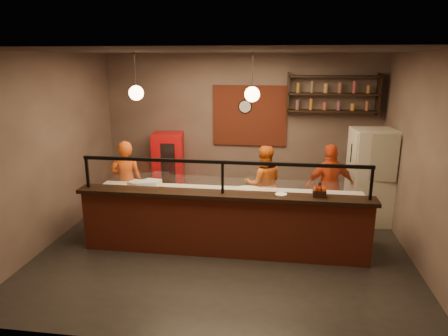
# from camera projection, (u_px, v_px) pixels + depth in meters

# --- Properties ---
(floor) EXTENTS (6.00, 6.00, 0.00)m
(floor) POSITION_uv_depth(u_px,v_px,m) (225.00, 246.00, 6.81)
(floor) COLOR black
(floor) RESTS_ON ground
(ceiling) EXTENTS (6.00, 6.00, 0.00)m
(ceiling) POSITION_uv_depth(u_px,v_px,m) (225.00, 51.00, 5.96)
(ceiling) COLOR #342C28
(ceiling) RESTS_ON wall_back
(wall_back) EXTENTS (6.00, 0.00, 6.00)m
(wall_back) POSITION_uv_depth(u_px,v_px,m) (240.00, 129.00, 8.77)
(wall_back) COLOR #745F55
(wall_back) RESTS_ON floor
(wall_left) EXTENTS (0.00, 5.00, 5.00)m
(wall_left) POSITION_uv_depth(u_px,v_px,m) (51.00, 150.00, 6.78)
(wall_left) COLOR #745F55
(wall_left) RESTS_ON floor
(wall_right) EXTENTS (0.00, 5.00, 5.00)m
(wall_right) POSITION_uv_depth(u_px,v_px,m) (423.00, 162.00, 5.99)
(wall_right) COLOR #745F55
(wall_right) RESTS_ON floor
(wall_front) EXTENTS (6.00, 0.00, 6.00)m
(wall_front) POSITION_uv_depth(u_px,v_px,m) (192.00, 212.00, 4.00)
(wall_front) COLOR #745F55
(wall_front) RESTS_ON floor
(brick_patch) EXTENTS (1.60, 0.04, 1.30)m
(brick_patch) POSITION_uv_depth(u_px,v_px,m) (250.00, 116.00, 8.64)
(brick_patch) COLOR maroon
(brick_patch) RESTS_ON wall_back
(service_counter) EXTENTS (4.60, 0.25, 1.00)m
(service_counter) POSITION_uv_depth(u_px,v_px,m) (223.00, 226.00, 6.39)
(service_counter) COLOR maroon
(service_counter) RESTS_ON floor
(counter_ledge) EXTENTS (4.70, 0.37, 0.06)m
(counter_ledge) POSITION_uv_depth(u_px,v_px,m) (223.00, 195.00, 6.25)
(counter_ledge) COLOR black
(counter_ledge) RESTS_ON service_counter
(worktop_cabinet) EXTENTS (4.60, 0.75, 0.85)m
(worktop_cabinet) POSITION_uv_depth(u_px,v_px,m) (227.00, 219.00, 6.88)
(worktop_cabinet) COLOR gray
(worktop_cabinet) RESTS_ON floor
(worktop) EXTENTS (4.60, 0.75, 0.05)m
(worktop) POSITION_uv_depth(u_px,v_px,m) (227.00, 194.00, 6.77)
(worktop) COLOR silver
(worktop) RESTS_ON worktop_cabinet
(sneeze_guard) EXTENTS (4.50, 0.05, 0.52)m
(sneeze_guard) POSITION_uv_depth(u_px,v_px,m) (223.00, 174.00, 6.16)
(sneeze_guard) COLOR white
(sneeze_guard) RESTS_ON counter_ledge
(wall_shelving) EXTENTS (1.84, 0.28, 0.85)m
(wall_shelving) POSITION_uv_depth(u_px,v_px,m) (333.00, 94.00, 8.14)
(wall_shelving) COLOR black
(wall_shelving) RESTS_ON wall_back
(wall_clock) EXTENTS (0.30, 0.04, 0.30)m
(wall_clock) POSITION_uv_depth(u_px,v_px,m) (245.00, 107.00, 8.59)
(wall_clock) COLOR black
(wall_clock) RESTS_ON wall_back
(pendant_left) EXTENTS (0.24, 0.24, 0.77)m
(pendant_left) POSITION_uv_depth(u_px,v_px,m) (136.00, 93.00, 6.52)
(pendant_left) COLOR black
(pendant_left) RESTS_ON ceiling
(pendant_right) EXTENTS (0.24, 0.24, 0.77)m
(pendant_right) POSITION_uv_depth(u_px,v_px,m) (252.00, 94.00, 6.27)
(pendant_right) COLOR black
(pendant_right) RESTS_ON ceiling
(cook_left) EXTENTS (0.67, 0.53, 1.60)m
(cook_left) POSITION_uv_depth(u_px,v_px,m) (127.00, 181.00, 7.72)
(cook_left) COLOR #EC5916
(cook_left) RESTS_ON floor
(cook_mid) EXTENTS (0.84, 0.72, 1.52)m
(cook_mid) POSITION_uv_depth(u_px,v_px,m) (264.00, 184.00, 7.66)
(cook_mid) COLOR #D75D14
(cook_mid) RESTS_ON floor
(cook_right) EXTENTS (1.00, 0.60, 1.60)m
(cook_right) POSITION_uv_depth(u_px,v_px,m) (330.00, 187.00, 7.40)
(cook_right) COLOR red
(cook_right) RESTS_ON floor
(fridge) EXTENTS (0.84, 0.79, 1.83)m
(fridge) POSITION_uv_depth(u_px,v_px,m) (370.00, 177.00, 7.60)
(fridge) COLOR beige
(fridge) RESTS_ON floor
(red_cooler) EXTENTS (0.74, 0.70, 1.53)m
(red_cooler) POSITION_uv_depth(u_px,v_px,m) (169.00, 167.00, 8.87)
(red_cooler) COLOR #BA0C0F
(red_cooler) RESTS_ON floor
(pizza_dough) EXTENTS (0.68, 0.68, 0.01)m
(pizza_dough) POSITION_uv_depth(u_px,v_px,m) (248.00, 191.00, 6.84)
(pizza_dough) COLOR beige
(pizza_dough) RESTS_ON worktop
(prep_tub_a) EXTENTS (0.31, 0.26, 0.14)m
(prep_tub_a) POSITION_uv_depth(u_px,v_px,m) (152.00, 184.00, 7.00)
(prep_tub_a) COLOR white
(prep_tub_a) RESTS_ON worktop
(prep_tub_b) EXTENTS (0.34, 0.31, 0.14)m
(prep_tub_b) POSITION_uv_depth(u_px,v_px,m) (137.00, 185.00, 6.93)
(prep_tub_b) COLOR silver
(prep_tub_b) RESTS_ON worktop
(prep_tub_c) EXTENTS (0.37, 0.33, 0.15)m
(prep_tub_c) POSITION_uv_depth(u_px,v_px,m) (145.00, 185.00, 6.91)
(prep_tub_c) COLOR white
(prep_tub_c) RESTS_ON worktop
(rolling_pin) EXTENTS (0.37, 0.08, 0.06)m
(rolling_pin) POSITION_uv_depth(u_px,v_px,m) (154.00, 187.00, 6.96)
(rolling_pin) COLOR yellow
(rolling_pin) RESTS_ON worktop
(condiment_caddy) EXTENTS (0.20, 0.16, 0.11)m
(condiment_caddy) POSITION_uv_depth(u_px,v_px,m) (319.00, 193.00, 6.07)
(condiment_caddy) COLOR black
(condiment_caddy) RESTS_ON counter_ledge
(pepper_mill) EXTENTS (0.05, 0.05, 0.21)m
(pepper_mill) POSITION_uv_depth(u_px,v_px,m) (320.00, 189.00, 6.09)
(pepper_mill) COLOR black
(pepper_mill) RESTS_ON counter_ledge
(small_plate) EXTENTS (0.23, 0.23, 0.01)m
(small_plate) POSITION_uv_depth(u_px,v_px,m) (281.00, 194.00, 6.17)
(small_plate) COLOR white
(small_plate) RESTS_ON counter_ledge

